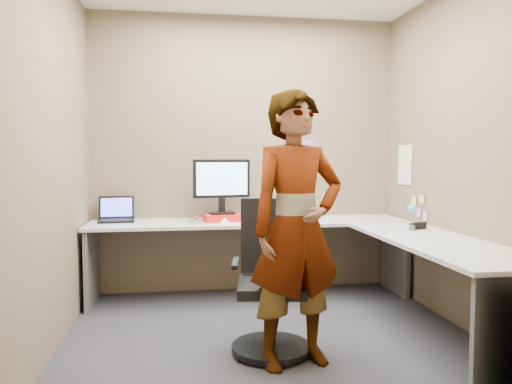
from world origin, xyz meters
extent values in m
plane|color=#29292E|center=(0.00, 0.00, 0.00)|extent=(3.00, 3.00, 0.00)
plane|color=brown|center=(0.00, 1.30, 1.35)|extent=(3.00, 0.00, 3.00)
plane|color=brown|center=(1.50, 0.00, 1.35)|extent=(0.00, 2.70, 2.70)
plane|color=brown|center=(-1.50, 0.00, 1.35)|extent=(0.00, 2.70, 2.70)
cube|color=#B9B9B9|center=(0.00, 0.98, 0.71)|extent=(2.96, 0.65, 0.03)
cube|color=#B9B9B9|center=(1.18, -0.32, 0.71)|extent=(0.65, 1.91, 0.03)
cube|color=#59595B|center=(-1.44, 0.98, 0.35)|extent=(0.04, 0.60, 0.70)
cube|color=#59595B|center=(1.44, 0.98, 0.35)|extent=(0.04, 0.60, 0.70)
cube|color=red|center=(-0.26, 0.98, 0.76)|extent=(0.36, 0.29, 0.07)
cube|color=black|center=(-0.26, 0.98, 0.81)|extent=(0.24, 0.18, 0.02)
cube|color=black|center=(-0.26, 1.01, 0.88)|extent=(0.06, 0.05, 0.13)
cube|color=black|center=(-0.26, 1.01, 1.12)|extent=(0.53, 0.11, 0.36)
cube|color=#93D7FF|center=(-0.26, 0.98, 1.12)|extent=(0.47, 0.07, 0.30)
cube|color=black|center=(-1.23, 1.08, 0.74)|extent=(0.34, 0.26, 0.02)
cube|color=black|center=(-1.24, 1.19, 0.85)|extent=(0.32, 0.09, 0.21)
cube|color=#4655DF|center=(-1.24, 1.19, 0.85)|extent=(0.28, 0.07, 0.17)
cube|color=#B7B7BC|center=(-0.51, 0.82, 0.75)|extent=(0.12, 0.08, 0.04)
sphere|color=red|center=(-0.51, 0.81, 0.78)|extent=(0.04, 0.04, 0.04)
cone|color=white|center=(-0.26, 0.78, 0.76)|extent=(0.10, 0.10, 0.06)
cube|color=black|center=(1.30, 0.23, 0.76)|extent=(0.16, 0.08, 0.05)
cylinder|color=brown|center=(1.22, 0.17, 0.75)|extent=(0.05, 0.05, 0.04)
cylinder|color=#338C3F|center=(1.22, 0.17, 0.84)|extent=(0.01, 0.01, 0.14)
sphere|color=#43BBED|center=(1.22, 0.17, 0.91)|extent=(0.07, 0.07, 0.07)
cube|color=#846BB7|center=(0.55, 1.29, 1.30)|extent=(0.30, 0.01, 0.40)
cube|color=white|center=(1.49, 0.90, 1.25)|extent=(0.01, 0.28, 0.38)
cube|color=#F2E059|center=(1.49, 0.55, 0.95)|extent=(0.01, 0.07, 0.07)
cube|color=pink|center=(1.49, 0.60, 0.82)|extent=(0.01, 0.07, 0.07)
cube|color=pink|center=(1.49, 0.48, 0.80)|extent=(0.01, 0.07, 0.07)
cube|color=#F2E059|center=(1.49, 0.70, 0.92)|extent=(0.01, 0.07, 0.07)
cylinder|color=black|center=(-0.05, -0.38, 0.04)|extent=(0.54, 0.54, 0.04)
cylinder|color=black|center=(-0.05, -0.38, 0.25)|extent=(0.06, 0.06, 0.39)
cube|color=black|center=(-0.05, -0.38, 0.45)|extent=(0.51, 0.51, 0.07)
cube|color=black|center=(-0.01, -0.17, 0.77)|extent=(0.43, 0.11, 0.53)
cube|color=black|center=(-0.28, -0.34, 0.62)|extent=(0.08, 0.29, 0.03)
cube|color=black|center=(0.19, -0.42, 0.62)|extent=(0.08, 0.29, 0.03)
imported|color=#999399|center=(0.08, -0.57, 0.87)|extent=(0.72, 0.57, 1.75)
camera|label=1|loc=(-0.64, -3.62, 1.32)|focal=35.00mm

